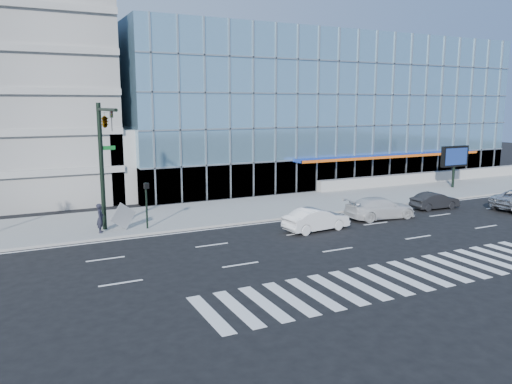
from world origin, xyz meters
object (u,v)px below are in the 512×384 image
at_px(white_suv, 380,208).
at_px(marquee_sign, 455,157).
at_px(traffic_signal, 104,136).
at_px(dark_sedan, 435,201).
at_px(tilted_panel, 123,216).
at_px(ped_signal_post, 147,198).
at_px(white_sedan, 316,219).
at_px(pedestrian, 100,218).

bearing_deg(white_suv, marquee_sign, -61.03).
xyz_separation_m(traffic_signal, dark_sedan, (24.28, -2.77, -5.52)).
bearing_deg(tilted_panel, ped_signal_post, -27.02).
bearing_deg(marquee_sign, traffic_signal, -174.08).
bearing_deg(white_sedan, dark_sedan, -87.38).
relative_size(pedestrian, tilted_panel, 1.42).
xyz_separation_m(ped_signal_post, tilted_panel, (-1.47, 0.23, -1.08)).
xyz_separation_m(traffic_signal, ped_signal_post, (2.50, 0.37, -4.02)).
height_order(ped_signal_post, pedestrian, ped_signal_post).
bearing_deg(dark_sedan, tilted_panel, 84.38).
distance_m(marquee_sign, tilted_panel, 32.16).
xyz_separation_m(dark_sedan, tilted_panel, (-23.25, 3.38, 0.41)).
xyz_separation_m(ped_signal_post, dark_sedan, (21.78, -3.14, -1.49)).
bearing_deg(ped_signal_post, white_suv, -13.68).
relative_size(ped_signal_post, white_sedan, 0.67).
bearing_deg(white_sedan, ped_signal_post, 59.03).
xyz_separation_m(white_suv, white_sedan, (-6.00, -0.92, -0.03)).
distance_m(white_sedan, dark_sedan, 12.11).
height_order(white_suv, dark_sedan, white_suv).
xyz_separation_m(marquee_sign, pedestrian, (-33.37, -2.77, -1.99)).
distance_m(traffic_signal, white_suv, 19.37).
relative_size(marquee_sign, dark_sedan, 1.02).
height_order(traffic_signal, dark_sedan, traffic_signal).
relative_size(ped_signal_post, white_suv, 0.57).
bearing_deg(pedestrian, dark_sedan, -81.58).
distance_m(ped_signal_post, marquee_sign, 30.67).
height_order(traffic_signal, white_sedan, traffic_signal).
xyz_separation_m(traffic_signal, marquee_sign, (33.00, 3.42, -3.10)).
bearing_deg(pedestrian, tilted_panel, -75.55).
bearing_deg(marquee_sign, pedestrian, -175.25).
distance_m(dark_sedan, tilted_panel, 23.50).
xyz_separation_m(white_suv, dark_sedan, (6.00, 0.70, -0.12)).
distance_m(white_sedan, tilted_panel, 12.32).
relative_size(marquee_sign, pedestrian, 2.17).
bearing_deg(ped_signal_post, tilted_panel, 170.97).
bearing_deg(tilted_panel, white_sedan, -41.90).
height_order(ped_signal_post, white_sedan, ped_signal_post).
relative_size(traffic_signal, marquee_sign, 2.00).
relative_size(white_suv, white_sedan, 1.18).
distance_m(marquee_sign, white_sedan, 22.26).
bearing_deg(tilted_panel, marquee_sign, -12.96).
bearing_deg(white_suv, ped_signal_post, 80.20).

